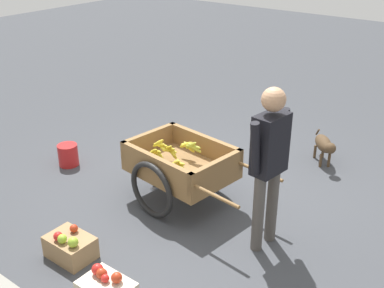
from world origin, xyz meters
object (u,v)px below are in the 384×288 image
Objects in this scene: vendor_person at (269,156)px; dog at (324,145)px; apple_crate at (70,246)px; plastic_bucket at (68,155)px; fruit_cart at (181,166)px.

dog is at bearing -83.06° from vendor_person.
apple_crate is (1.34, 1.29, -0.85)m from vendor_person.
vendor_person is at bearing -136.02° from apple_crate.
dog reaches higher than plastic_bucket.
apple_crate is at bearing 82.25° from fruit_cart.
vendor_person is at bearing -178.58° from plastic_bucket.
apple_crate is (1.10, 3.27, -0.15)m from dog.
dog is (0.24, -1.97, -0.70)m from vendor_person.
dog reaches higher than apple_crate.
apple_crate is (-1.51, 1.22, -0.02)m from plastic_bucket.
fruit_cart is 3.20× the size of dog.
apple_crate is at bearing 43.98° from vendor_person.
plastic_bucket is at bearing 38.09° from dog.
fruit_cart is 2.06m from dog.
fruit_cart reaches higher than dog.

